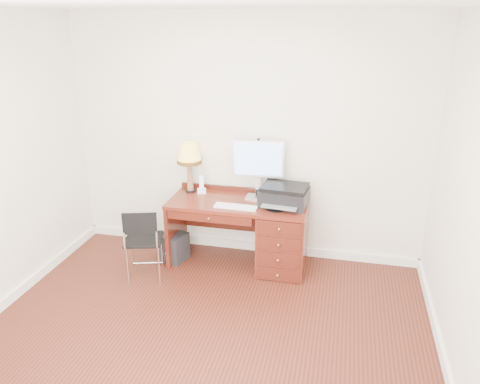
% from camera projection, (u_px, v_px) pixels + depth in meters
% --- Properties ---
extents(ground, '(4.00, 4.00, 0.00)m').
position_uv_depth(ground, '(202.00, 340.00, 4.05)').
color(ground, '#39140D').
rests_on(ground, ground).
extents(room_shell, '(4.00, 4.00, 4.00)m').
position_uv_depth(room_shell, '(221.00, 295.00, 4.61)').
color(room_shell, silver).
rests_on(room_shell, ground).
extents(desk, '(1.50, 0.67, 0.75)m').
position_uv_depth(desk, '(267.00, 232.00, 5.12)').
color(desk, maroon).
rests_on(desk, ground).
extents(monitor, '(0.56, 0.20, 0.64)m').
position_uv_depth(monitor, '(258.00, 162.00, 5.04)').
color(monitor, silver).
rests_on(monitor, desk).
extents(keyboard, '(0.46, 0.14, 0.02)m').
position_uv_depth(keyboard, '(236.00, 207.00, 4.89)').
color(keyboard, white).
rests_on(keyboard, desk).
extents(mouse_pad, '(0.21, 0.21, 0.04)m').
position_uv_depth(mouse_pad, '(276.00, 208.00, 4.86)').
color(mouse_pad, black).
rests_on(mouse_pad, desk).
extents(printer, '(0.52, 0.43, 0.22)m').
position_uv_depth(printer, '(284.00, 195.00, 4.94)').
color(printer, black).
rests_on(printer, desk).
extents(leg_lamp, '(0.28, 0.28, 0.57)m').
position_uv_depth(leg_lamp, '(189.00, 156.00, 5.20)').
color(leg_lamp, black).
rests_on(leg_lamp, desk).
extents(phone, '(0.12, 0.12, 0.20)m').
position_uv_depth(phone, '(202.00, 188.00, 5.29)').
color(phone, white).
rests_on(phone, desk).
extents(pen_cup, '(0.07, 0.07, 0.09)m').
position_uv_depth(pen_cup, '(258.00, 193.00, 5.19)').
color(pen_cup, black).
rests_on(pen_cup, desk).
extents(chair, '(0.47, 0.48, 0.81)m').
position_uv_depth(chair, '(141.00, 237.00, 4.84)').
color(chair, black).
rests_on(chair, ground).
extents(equipment_box, '(0.33, 0.33, 0.32)m').
position_uv_depth(equipment_box, '(173.00, 247.00, 5.34)').
color(equipment_box, black).
rests_on(equipment_box, ground).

